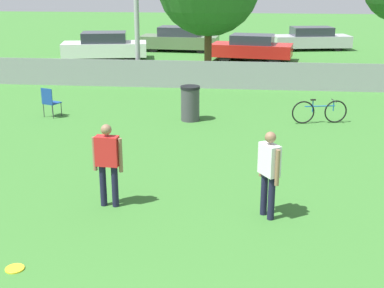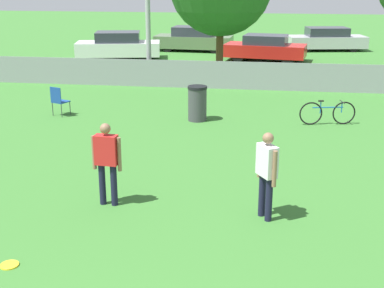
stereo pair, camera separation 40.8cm
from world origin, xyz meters
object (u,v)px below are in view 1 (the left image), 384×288
parked_car_olive (180,39)px  folding_chair_sideline (50,101)px  player_thrower_red (108,159)px  parked_car_white (105,46)px  parked_car_silver (311,39)px  parked_car_red (252,48)px  bicycle_sideline (320,112)px  frisbee_disc (15,269)px  player_receiver_white (269,168)px  trash_bin (190,103)px

parked_car_olive → folding_chair_sideline: bearing=-94.1°
folding_chair_sideline → parked_car_olive: (2.17, 15.52, 0.14)m
player_thrower_red → parked_car_white: (-5.01, 18.49, -0.30)m
player_thrower_red → parked_car_silver: player_thrower_red is taller
parked_car_olive → parked_car_red: 5.31m
bicycle_sideline → parked_car_olive: (-6.30, 15.35, 0.31)m
frisbee_disc → parked_car_white: (-4.13, 20.99, 0.67)m
player_receiver_white → bicycle_sideline: 7.10m
parked_car_white → parked_car_silver: (11.34, 4.83, -0.03)m
trash_bin → parked_car_silver: 17.60m
player_thrower_red → parked_car_olive: (-1.43, 22.02, -0.30)m
bicycle_sideline → parked_car_olive: parked_car_olive is taller
frisbee_disc → parked_car_silver: bearing=74.4°
trash_bin → frisbee_disc: bearing=-101.0°
player_receiver_white → folding_chair_sideline: size_ratio=1.76×
frisbee_disc → player_thrower_red: bearing=70.7°
bicycle_sideline → parked_car_silver: size_ratio=0.36×
player_receiver_white → folding_chair_sideline: bearing=-167.0°
parked_car_white → parked_car_red: (7.81, 0.34, -0.01)m
frisbee_disc → parked_car_olive: 24.54m
parked_car_white → trash_bin: bearing=-74.9°
player_receiver_white → bicycle_sideline: player_receiver_white is taller
bicycle_sideline → parked_car_olive: bearing=100.8°
frisbee_disc → parked_car_silver: parked_car_silver is taller
folding_chair_sideline → bicycle_sideline: 8.47m
player_thrower_red → frisbee_disc: player_thrower_red is taller
folding_chair_sideline → parked_car_red: parked_car_red is taller
bicycle_sideline → parked_car_silver: parked_car_silver is taller
parked_car_olive → parked_car_silver: parked_car_olive is taller
bicycle_sideline → parked_car_white: 15.40m
player_receiver_white → parked_car_olive: (-4.52, 22.19, -0.30)m
parked_car_olive → parked_car_red: parked_car_olive is taller
parked_car_olive → parked_car_silver: 7.87m
frisbee_disc → parked_car_olive: size_ratio=0.06×
trash_bin → parked_car_red: (1.92, 12.25, 0.12)m
folding_chair_sideline → parked_car_red: bearing=-95.0°
player_thrower_red → bicycle_sideline: bearing=58.5°
player_thrower_red → bicycle_sideline: (4.86, 6.67, -0.61)m
player_thrower_red → bicycle_sideline: 8.27m
bicycle_sideline → parked_car_white: (-9.87, 11.82, 0.31)m
frisbee_disc → folding_chair_sideline: 9.42m
player_thrower_red → parked_car_red: bearing=86.2°
player_receiver_white → folding_chair_sideline: player_receiver_white is taller
player_thrower_red → parked_car_red: player_thrower_red is taller
bicycle_sideline → player_thrower_red: bearing=-137.6°
trash_bin → parked_car_silver: (5.44, 16.74, 0.10)m
trash_bin → parked_car_olive: size_ratio=0.24×
trash_bin → parked_car_white: size_ratio=0.23×
parked_car_olive → player_thrower_red: bearing=-82.5°
frisbee_disc → folding_chair_sideline: folding_chair_sideline is taller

